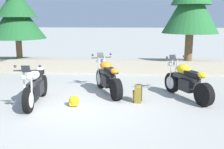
{
  "coord_description": "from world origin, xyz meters",
  "views": [
    {
      "loc": [
        1.2,
        -6.38,
        2.27
      ],
      "look_at": [
        0.61,
        1.2,
        0.65
      ],
      "focal_mm": 42.51,
      "sensor_mm": 36.0,
      "label": 1
    }
  ],
  "objects_px": {
    "motorcycle_white_near_left": "(35,86)",
    "motorcycle_yellow_far_right": "(186,82)",
    "rider_backpack": "(137,93)",
    "rider_helmet": "(74,101)",
    "motorcycle_orange_centre": "(108,78)",
    "pine_tree_far_left": "(17,13)",
    "pine_tree_mid_left": "(192,0)"
  },
  "relations": [
    {
      "from": "motorcycle_orange_centre",
      "to": "rider_helmet",
      "type": "bearing_deg",
      "value": -121.11
    },
    {
      "from": "motorcycle_white_near_left",
      "to": "rider_backpack",
      "type": "relative_size",
      "value": 4.39
    },
    {
      "from": "motorcycle_yellow_far_right",
      "to": "pine_tree_mid_left",
      "type": "xyz_separation_m",
      "value": [
        0.74,
        3.56,
        2.5
      ]
    },
    {
      "from": "motorcycle_white_near_left",
      "to": "rider_backpack",
      "type": "height_order",
      "value": "motorcycle_white_near_left"
    },
    {
      "from": "motorcycle_orange_centre",
      "to": "rider_backpack",
      "type": "height_order",
      "value": "motorcycle_orange_centre"
    },
    {
      "from": "pine_tree_mid_left",
      "to": "pine_tree_far_left",
      "type": "bearing_deg",
      "value": 178.75
    },
    {
      "from": "motorcycle_yellow_far_right",
      "to": "motorcycle_white_near_left",
      "type": "bearing_deg",
      "value": -169.14
    },
    {
      "from": "rider_backpack",
      "to": "pine_tree_far_left",
      "type": "distance_m",
      "value": 6.97
    },
    {
      "from": "motorcycle_white_near_left",
      "to": "motorcycle_yellow_far_right",
      "type": "distance_m",
      "value": 4.22
    },
    {
      "from": "pine_tree_far_left",
      "to": "motorcycle_white_near_left",
      "type": "bearing_deg",
      "value": -62.39
    },
    {
      "from": "motorcycle_yellow_far_right",
      "to": "motorcycle_orange_centre",
      "type": "bearing_deg",
      "value": 171.47
    },
    {
      "from": "motorcycle_white_near_left",
      "to": "motorcycle_orange_centre",
      "type": "relative_size",
      "value": 1.06
    },
    {
      "from": "motorcycle_yellow_far_right",
      "to": "rider_helmet",
      "type": "bearing_deg",
      "value": -163.13
    },
    {
      "from": "rider_backpack",
      "to": "rider_helmet",
      "type": "bearing_deg",
      "value": -164.13
    },
    {
      "from": "rider_backpack",
      "to": "pine_tree_mid_left",
      "type": "xyz_separation_m",
      "value": [
        2.14,
        4.02,
        2.74
      ]
    },
    {
      "from": "rider_backpack",
      "to": "pine_tree_far_left",
      "type": "height_order",
      "value": "pine_tree_far_left"
    },
    {
      "from": "pine_tree_mid_left",
      "to": "rider_backpack",
      "type": "bearing_deg",
      "value": -118.06
    },
    {
      "from": "rider_helmet",
      "to": "pine_tree_mid_left",
      "type": "xyz_separation_m",
      "value": [
        3.81,
        4.49,
        2.84
      ]
    },
    {
      "from": "pine_tree_far_left",
      "to": "rider_helmet",
      "type": "bearing_deg",
      "value": -53.49
    },
    {
      "from": "motorcycle_orange_centre",
      "to": "motorcycle_yellow_far_right",
      "type": "xyz_separation_m",
      "value": [
        2.3,
        -0.34,
        0.0
      ]
    },
    {
      "from": "motorcycle_orange_centre",
      "to": "rider_backpack",
      "type": "distance_m",
      "value": 1.23
    },
    {
      "from": "motorcycle_white_near_left",
      "to": "motorcycle_orange_centre",
      "type": "distance_m",
      "value": 2.17
    },
    {
      "from": "motorcycle_white_near_left",
      "to": "motorcycle_yellow_far_right",
      "type": "height_order",
      "value": "same"
    },
    {
      "from": "motorcycle_orange_centre",
      "to": "motorcycle_yellow_far_right",
      "type": "height_order",
      "value": "same"
    },
    {
      "from": "motorcycle_white_near_left",
      "to": "pine_tree_mid_left",
      "type": "relative_size",
      "value": 0.49
    },
    {
      "from": "rider_backpack",
      "to": "pine_tree_far_left",
      "type": "relative_size",
      "value": 0.14
    },
    {
      "from": "motorcycle_white_near_left",
      "to": "motorcycle_orange_centre",
      "type": "xyz_separation_m",
      "value": [
        1.85,
        1.14,
        0.0
      ]
    },
    {
      "from": "rider_backpack",
      "to": "rider_helmet",
      "type": "distance_m",
      "value": 1.74
    },
    {
      "from": "motorcycle_orange_centre",
      "to": "motorcycle_yellow_far_right",
      "type": "relative_size",
      "value": 1.02
    },
    {
      "from": "motorcycle_white_near_left",
      "to": "motorcycle_yellow_far_right",
      "type": "xyz_separation_m",
      "value": [
        4.15,
        0.8,
        0.0
      ]
    },
    {
      "from": "rider_backpack",
      "to": "motorcycle_white_near_left",
      "type": "bearing_deg",
      "value": -172.96
    },
    {
      "from": "motorcycle_white_near_left",
      "to": "rider_helmet",
      "type": "relative_size",
      "value": 7.38
    }
  ]
}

